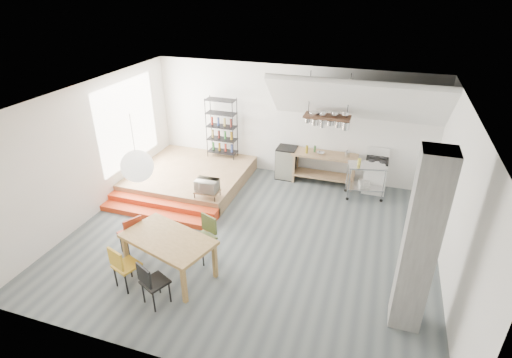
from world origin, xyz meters
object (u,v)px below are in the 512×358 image
(dining_table, at_px, (168,242))
(mini_fridge, at_px, (286,162))
(stove, at_px, (375,175))
(rolling_cart, at_px, (366,176))

(dining_table, bearing_deg, mini_fridge, 94.13)
(stove, relative_size, rolling_cart, 1.12)
(dining_table, xyz_separation_m, mini_fridge, (1.12, 4.86, -0.28))
(mini_fridge, bearing_deg, dining_table, -102.93)
(rolling_cart, bearing_deg, mini_fridge, 155.22)
(stove, distance_m, dining_table, 6.03)
(dining_table, bearing_deg, stove, 70.16)
(stove, height_order, mini_fridge, stove)
(dining_table, bearing_deg, rolling_cart, 69.26)
(stove, relative_size, dining_table, 0.59)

